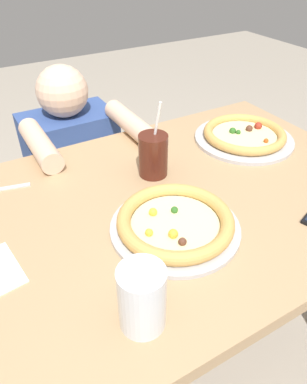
% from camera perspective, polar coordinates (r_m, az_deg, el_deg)
% --- Properties ---
extents(ground_plane, '(8.00, 8.00, 0.00)m').
position_cam_1_polar(ground_plane, '(1.55, 1.53, -23.74)').
color(ground_plane, '#9E9384').
extents(dining_table, '(1.30, 0.84, 0.75)m').
position_cam_1_polar(dining_table, '(1.04, 2.09, -5.98)').
color(dining_table, tan).
rests_on(dining_table, ground).
extents(pizza_near, '(0.32, 0.32, 0.05)m').
position_cam_1_polar(pizza_near, '(0.86, 3.47, -4.89)').
color(pizza_near, '#B7B7BC').
rests_on(pizza_near, dining_table).
extents(pizza_far, '(0.34, 0.34, 0.04)m').
position_cam_1_polar(pizza_far, '(1.28, 14.25, 8.73)').
color(pizza_far, '#B7B7BC').
rests_on(pizza_far, dining_table).
extents(drink_cup_colored, '(0.09, 0.09, 0.22)m').
position_cam_1_polar(drink_cup_colored, '(1.04, -0.05, 5.91)').
color(drink_cup_colored, '#4C1E14').
rests_on(drink_cup_colored, dining_table).
extents(water_cup_clear, '(0.09, 0.09, 0.14)m').
position_cam_1_polar(water_cup_clear, '(0.66, -1.86, -16.51)').
color(water_cup_clear, silver).
rests_on(water_cup_clear, dining_table).
extents(diner_seated, '(0.39, 0.51, 0.95)m').
position_cam_1_polar(diner_seated, '(1.60, -12.05, 1.33)').
color(diner_seated, '#333847').
rests_on(diner_seated, ground).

